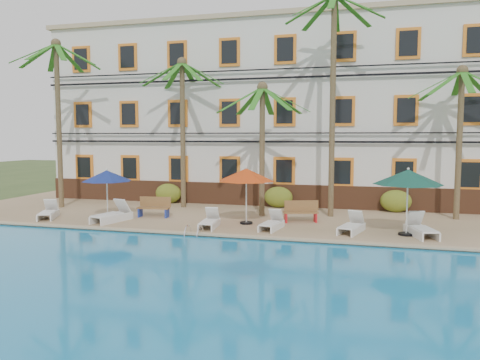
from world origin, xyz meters
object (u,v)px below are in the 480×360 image
(palm_e, at_px, (460,119))
(lounger_d, at_px, (272,223))
(umbrella_green, at_px, (408,177))
(palm_d, at_px, (333,76))
(lounger_c, at_px, (210,221))
(palm_a, at_px, (58,101))
(lounger_e, at_px, (352,226))
(palm_b, at_px, (182,111))
(pool_ladder, at_px, (194,235))
(lounger_a, at_px, (48,212))
(lounger_b, at_px, (112,215))
(umbrella_blue, at_px, (107,176))
(palm_c, at_px, (262,128))
(bench_right, at_px, (300,211))
(lounger_f, at_px, (421,229))
(bench_left, at_px, (154,207))

(palm_e, relative_size, lounger_d, 4.02)
(palm_e, bearing_deg, umbrella_green, -120.30)
(palm_d, relative_size, lounger_c, 5.97)
(palm_a, height_order, palm_e, palm_a)
(lounger_e, bearing_deg, lounger_c, -175.07)
(palm_b, bearing_deg, umbrella_green, -22.26)
(palm_a, relative_size, pool_ladder, 11.72)
(lounger_a, bearing_deg, lounger_b, 0.24)
(palm_a, xyz_separation_m, lounger_c, (9.36, -3.26, -5.30))
(palm_d, relative_size, umbrella_green, 4.01)
(umbrella_blue, bearing_deg, palm_c, 20.32)
(bench_right, height_order, pool_ladder, bench_right)
(lounger_f, bearing_deg, umbrella_blue, 178.02)
(palm_e, xyz_separation_m, lounger_b, (-14.70, -4.55, -4.17))
(umbrella_green, bearing_deg, lounger_b, -178.45)
(lounger_c, bearing_deg, palm_d, 41.59)
(bench_left, relative_size, pool_ladder, 2.06)
(palm_b, relative_size, umbrella_green, 3.03)
(palm_a, bearing_deg, palm_e, 4.40)
(palm_a, distance_m, lounger_d, 13.34)
(palm_d, relative_size, lounger_d, 6.05)
(lounger_a, relative_size, pool_ladder, 2.51)
(lounger_a, height_order, lounger_f, lounger_f)
(lounger_a, relative_size, lounger_f, 0.93)
(palm_b, relative_size, umbrella_blue, 3.43)
(lounger_c, bearing_deg, lounger_a, 178.58)
(palm_a, distance_m, lounger_a, 6.30)
(lounger_b, bearing_deg, pool_ladder, -20.85)
(umbrella_blue, bearing_deg, palm_e, 13.90)
(lounger_d, bearing_deg, palm_a, 166.11)
(palm_d, height_order, lounger_a, palm_d)
(lounger_c, bearing_deg, palm_e, 25.17)
(palm_e, distance_m, lounger_e, 7.49)
(umbrella_green, xyz_separation_m, pool_ladder, (-7.79, -2.02, -2.19))
(lounger_d, bearing_deg, palm_c, 109.35)
(palm_d, relative_size, palm_e, 1.50)
(lounger_b, height_order, lounger_e, lounger_b)
(palm_b, height_order, palm_d, palm_d)
(umbrella_blue, bearing_deg, palm_a, 150.66)
(palm_c, bearing_deg, bench_left, -160.68)
(umbrella_green, bearing_deg, lounger_c, -175.99)
(pool_ladder, bearing_deg, lounger_e, 18.84)
(lounger_d, distance_m, pool_ladder, 3.22)
(umbrella_blue, bearing_deg, lounger_e, -2.46)
(lounger_d, xyz_separation_m, lounger_f, (5.64, 0.17, 0.04))
(umbrella_blue, relative_size, bench_left, 1.48)
(palm_d, relative_size, bench_right, 6.56)
(umbrella_green, bearing_deg, palm_a, 170.90)
(palm_c, xyz_separation_m, palm_e, (8.69, 1.33, 0.37))
(umbrella_green, xyz_separation_m, lounger_b, (-12.23, -0.33, -1.89))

